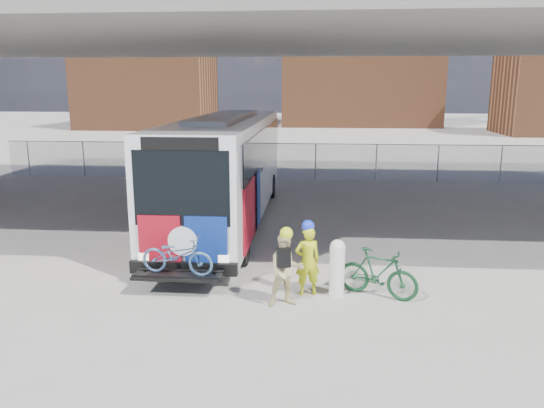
# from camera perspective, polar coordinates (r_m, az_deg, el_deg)

# --- Properties ---
(ground) EXTENTS (160.00, 160.00, 0.00)m
(ground) POSITION_cam_1_polar(r_m,az_deg,el_deg) (15.16, 0.60, -5.17)
(ground) COLOR #9E9991
(ground) RESTS_ON ground
(bus) EXTENTS (2.67, 12.98, 3.69)m
(bus) POSITION_cam_1_polar(r_m,az_deg,el_deg) (18.10, -4.95, 4.55)
(bus) COLOR silver
(bus) RESTS_ON ground
(overpass) EXTENTS (40.00, 16.00, 7.95)m
(overpass) POSITION_cam_1_polar(r_m,az_deg,el_deg) (18.53, 1.62, 18.53)
(overpass) COLOR #605E59
(overpass) RESTS_ON ground
(chainlink_fence) EXTENTS (30.00, 0.06, 30.00)m
(chainlink_fence) POSITION_cam_1_polar(r_m,az_deg,el_deg) (26.61, 2.55, 5.66)
(chainlink_fence) COLOR gray
(chainlink_fence) RESTS_ON ground
(brick_buildings) EXTENTS (54.00, 22.00, 12.00)m
(brick_buildings) POSITION_cam_1_polar(r_m,az_deg,el_deg) (62.63, 5.17, 13.26)
(brick_buildings) COLOR brown
(brick_buildings) RESTS_ON ground
(smokestack) EXTENTS (2.20, 2.20, 25.00)m
(smokestack) POSITION_cam_1_polar(r_m,az_deg,el_deg) (71.03, 16.20, 18.47)
(smokestack) COLOR brown
(smokestack) RESTS_ON ground
(bollard) EXTENTS (0.34, 0.34, 1.30)m
(bollard) POSITION_cam_1_polar(r_m,az_deg,el_deg) (12.00, 7.02, -6.60)
(bollard) COLOR white
(bollard) RESTS_ON ground
(cyclist_hivis) EXTENTS (0.66, 0.52, 1.74)m
(cyclist_hivis) POSITION_cam_1_polar(r_m,az_deg,el_deg) (11.95, 3.84, -5.91)
(cyclist_hivis) COLOR #CBD516
(cyclist_hivis) RESTS_ON ground
(cyclist_tan) EXTENTS (0.92, 0.80, 1.75)m
(cyclist_tan) POSITION_cam_1_polar(r_m,az_deg,el_deg) (11.32, 1.53, -7.01)
(cyclist_tan) COLOR #D1C386
(cyclist_tan) RESTS_ON ground
(bike_parked) EXTENTS (1.88, 1.23, 1.10)m
(bike_parked) POSITION_cam_1_polar(r_m,az_deg,el_deg) (12.12, 11.34, -7.30)
(bike_parked) COLOR #144023
(bike_parked) RESTS_ON ground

